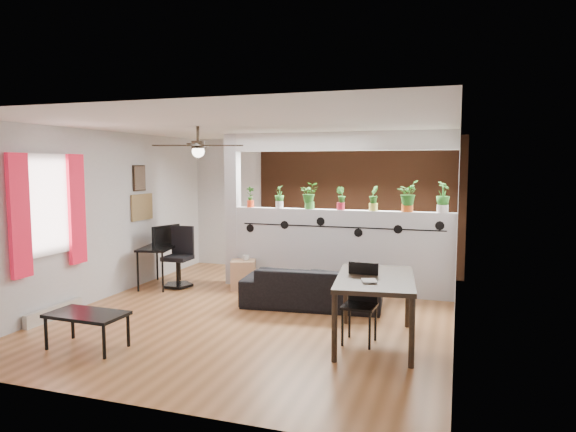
# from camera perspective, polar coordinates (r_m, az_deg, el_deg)

# --- Properties ---
(room_shell) EXTENTS (6.30, 7.10, 2.90)m
(room_shell) POSITION_cam_1_polar(r_m,az_deg,el_deg) (7.15, -3.02, -0.53)
(room_shell) COLOR brown
(room_shell) RESTS_ON ground
(partition_wall) EXTENTS (3.60, 0.18, 1.35)m
(partition_wall) POSITION_cam_1_polar(r_m,az_deg,el_deg) (8.43, 5.83, -3.88)
(partition_wall) COLOR #BCBCC1
(partition_wall) RESTS_ON ground
(ceiling_header) EXTENTS (3.60, 0.18, 0.30)m
(ceiling_header) POSITION_cam_1_polar(r_m,az_deg,el_deg) (8.32, 5.96, 8.25)
(ceiling_header) COLOR silver
(ceiling_header) RESTS_ON room_shell
(pier_column) EXTENTS (0.22, 0.20, 2.60)m
(pier_column) POSITION_cam_1_polar(r_m,az_deg,el_deg) (8.96, -6.14, 0.71)
(pier_column) COLOR #BCBCC1
(pier_column) RESTS_ON ground
(brick_panel) EXTENTS (3.90, 0.05, 2.60)m
(brick_panel) POSITION_cam_1_polar(r_m,az_deg,el_deg) (9.79, 7.74, 1.11)
(brick_panel) COLOR #A1542E
(brick_panel) RESTS_ON ground
(vine_decal) EXTENTS (3.31, 0.01, 0.30)m
(vine_decal) POSITION_cam_1_polar(r_m,az_deg,el_deg) (8.28, 5.72, -1.23)
(vine_decal) COLOR black
(vine_decal) RESTS_ON partition_wall
(window_assembly) EXTENTS (0.09, 1.30, 1.55)m
(window_assembly) POSITION_cam_1_polar(r_m,az_deg,el_deg) (7.50, -25.11, 0.83)
(window_assembly) COLOR white
(window_assembly) RESTS_ON room_shell
(baseboard_heater) EXTENTS (0.08, 1.00, 0.18)m
(baseboard_heater) POSITION_cam_1_polar(r_m,az_deg,el_deg) (7.73, -24.56, -9.72)
(baseboard_heater) COLOR beige
(baseboard_heater) RESTS_ON ground
(corkboard) EXTENTS (0.03, 0.60, 0.45)m
(corkboard) POSITION_cam_1_polar(r_m,az_deg,el_deg) (9.19, -15.92, 0.96)
(corkboard) COLOR olive
(corkboard) RESTS_ON room_shell
(framed_art) EXTENTS (0.03, 0.34, 0.44)m
(framed_art) POSITION_cam_1_polar(r_m,az_deg,el_deg) (9.13, -16.19, 4.07)
(framed_art) COLOR #8C7259
(framed_art) RESTS_ON room_shell
(ceiling_fan) EXTENTS (1.19, 1.19, 0.43)m
(ceiling_fan) POSITION_cam_1_polar(r_m,az_deg,el_deg) (7.18, -9.96, 7.52)
(ceiling_fan) COLOR black
(ceiling_fan) RESTS_ON room_shell
(potted_plant_0) EXTENTS (0.19, 0.15, 0.36)m
(potted_plant_0) POSITION_cam_1_polar(r_m,az_deg,el_deg) (8.81, -4.20, 2.22)
(potted_plant_0) COLOR #EC411B
(potted_plant_0) RESTS_ON partition_wall
(potted_plant_1) EXTENTS (0.21, 0.23, 0.38)m
(potted_plant_1) POSITION_cam_1_polar(r_m,az_deg,el_deg) (8.62, -0.96, 2.23)
(potted_plant_1) COLOR silver
(potted_plant_1) RESTS_ON partition_wall
(potted_plant_2) EXTENTS (0.26, 0.23, 0.44)m
(potted_plant_2) POSITION_cam_1_polar(r_m,az_deg,el_deg) (8.46, 2.41, 2.35)
(potted_plant_2) COLOR #3A8731
(potted_plant_2) RESTS_ON partition_wall
(potted_plant_3) EXTENTS (0.22, 0.19, 0.38)m
(potted_plant_3) POSITION_cam_1_polar(r_m,az_deg,el_deg) (8.33, 5.89, 2.06)
(potted_plant_3) COLOR #AE1B2D
(potted_plant_3) RESTS_ON partition_wall
(potted_plant_4) EXTENTS (0.17, 0.21, 0.40)m
(potted_plant_4) POSITION_cam_1_polar(r_m,az_deg,el_deg) (8.23, 9.48, 2.05)
(potted_plant_4) COLOR #DAD24D
(potted_plant_4) RESTS_ON partition_wall
(potted_plant_5) EXTENTS (0.24, 0.28, 0.49)m
(potted_plant_5) POSITION_cam_1_polar(r_m,az_deg,el_deg) (8.17, 13.14, 2.26)
(potted_plant_5) COLOR #D55519
(potted_plant_5) RESTS_ON partition_wall
(potted_plant_6) EXTENTS (0.28, 0.31, 0.47)m
(potted_plant_6) POSITION_cam_1_polar(r_m,az_deg,el_deg) (8.14, 16.83, 2.10)
(potted_plant_6) COLOR silver
(potted_plant_6) RESTS_ON partition_wall
(sofa) EXTENTS (1.99, 0.95, 0.56)m
(sofa) POSITION_cam_1_polar(r_m,az_deg,el_deg) (7.61, 2.70, -7.94)
(sofa) COLOR black
(sofa) RESTS_ON ground
(cube_shelf) EXTENTS (0.49, 0.46, 0.49)m
(cube_shelf) POSITION_cam_1_polar(r_m,az_deg,el_deg) (8.68, -4.99, -6.51)
(cube_shelf) COLOR tan
(cube_shelf) RESTS_ON ground
(cup) EXTENTS (0.13, 0.13, 0.09)m
(cup) POSITION_cam_1_polar(r_m,az_deg,el_deg) (8.60, -4.70, -4.64)
(cup) COLOR gray
(cup) RESTS_ON cube_shelf
(computer_desk) EXTENTS (0.69, 1.04, 0.69)m
(computer_desk) POSITION_cam_1_polar(r_m,az_deg,el_deg) (9.08, -14.11, -3.66)
(computer_desk) COLOR black
(computer_desk) RESTS_ON ground
(monitor) EXTENTS (0.34, 0.15, 0.19)m
(monitor) POSITION_cam_1_polar(r_m,az_deg,el_deg) (9.18, -13.63, -2.53)
(monitor) COLOR black
(monitor) RESTS_ON computer_desk
(office_chair) EXTENTS (0.53, 0.53, 1.01)m
(office_chair) POSITION_cam_1_polar(r_m,az_deg,el_deg) (8.96, -11.97, -4.89)
(office_chair) COLOR black
(office_chair) RESTS_ON ground
(dining_table) EXTENTS (1.04, 1.53, 0.79)m
(dining_table) POSITION_cam_1_polar(r_m,az_deg,el_deg) (6.08, 9.66, -7.45)
(dining_table) COLOR black
(dining_table) RESTS_ON ground
(book) EXTENTS (0.21, 0.25, 0.02)m
(book) POSITION_cam_1_polar(r_m,az_deg,el_deg) (5.78, 8.24, -7.15)
(book) COLOR gray
(book) RESTS_ON dining_table
(folding_chair) EXTENTS (0.40, 0.40, 0.93)m
(folding_chair) POSITION_cam_1_polar(r_m,az_deg,el_deg) (6.15, 8.16, -8.75)
(folding_chair) COLOR black
(folding_chair) RESTS_ON ground
(coffee_table) EXTENTS (0.89, 0.51, 0.41)m
(coffee_table) POSITION_cam_1_polar(r_m,az_deg,el_deg) (6.33, -21.45, -10.37)
(coffee_table) COLOR black
(coffee_table) RESTS_ON ground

